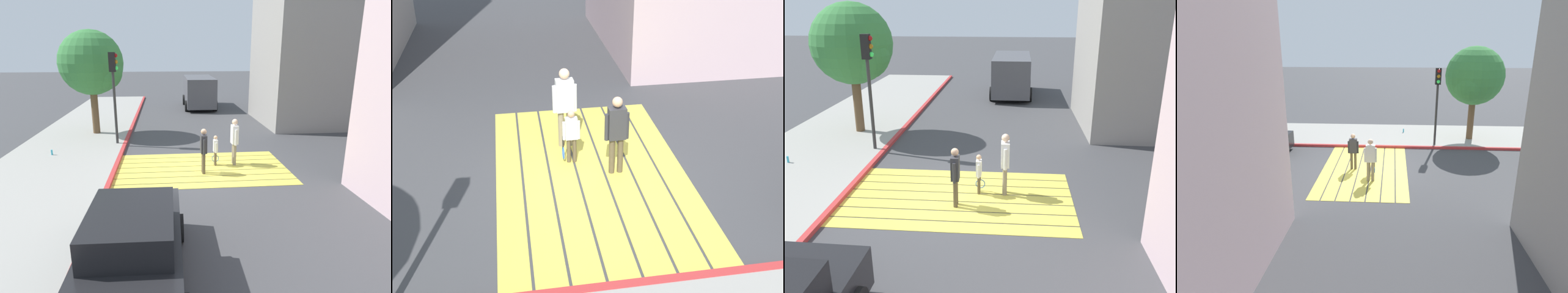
{
  "view_description": "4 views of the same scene",
  "coord_description": "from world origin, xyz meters",
  "views": [
    {
      "loc": [
        -1.34,
        -11.83,
        4.32
      ],
      "look_at": [
        -0.19,
        0.57,
        0.71
      ],
      "focal_mm": 30.64,
      "sensor_mm": 36.0,
      "label": 1
    },
    {
      "loc": [
        -8.57,
        1.49,
        5.42
      ],
      "look_at": [
        -0.67,
        0.18,
        1.03
      ],
      "focal_mm": 46.41,
      "sensor_mm": 36.0,
      "label": 2
    },
    {
      "loc": [
        1.49,
        -10.34,
        5.19
      ],
      "look_at": [
        0.53,
        0.99,
        1.21
      ],
      "focal_mm": 37.42,
      "sensor_mm": 36.0,
      "label": 3
    },
    {
      "loc": [
        13.96,
        1.22,
        5.58
      ],
      "look_at": [
        -0.2,
        0.34,
        1.03
      ],
      "focal_mm": 30.49,
      "sensor_mm": 36.0,
      "label": 4
    }
  ],
  "objects": [
    {
      "name": "ground_plane",
      "position": [
        0.0,
        0.0,
        0.0
      ],
      "size": [
        120.0,
        120.0,
        0.0
      ],
      "primitive_type": "plane",
      "color": "#424244"
    },
    {
      "name": "crosswalk_stripes",
      "position": [
        0.0,
        -0.0,
        0.01
      ],
      "size": [
        6.4,
        3.8,
        0.01
      ],
      "color": "#EAD64C",
      "rests_on": "ground"
    },
    {
      "name": "curb_painted",
      "position": [
        -3.25,
        0.0,
        0.07
      ],
      "size": [
        0.16,
        40.0,
        0.13
      ],
      "primitive_type": "cube",
      "color": "#BC3333",
      "rests_on": "ground"
    },
    {
      "name": "pedestrian_adult_lead",
      "position": [
        1.29,
        0.35,
        1.06
      ],
      "size": [
        0.25,
        0.53,
        1.82
      ],
      "color": "gray",
      "rests_on": "ground"
    },
    {
      "name": "pedestrian_adult_trailing",
      "position": [
        -0.0,
        -0.51,
        0.97
      ],
      "size": [
        0.22,
        0.49,
        1.66
      ],
      "color": "brown",
      "rests_on": "ground"
    },
    {
      "name": "pedestrian_child_with_racket",
      "position": [
        0.56,
        0.33,
        0.66
      ],
      "size": [
        0.28,
        0.37,
        1.2
      ],
      "color": "brown",
      "rests_on": "ground"
    }
  ]
}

